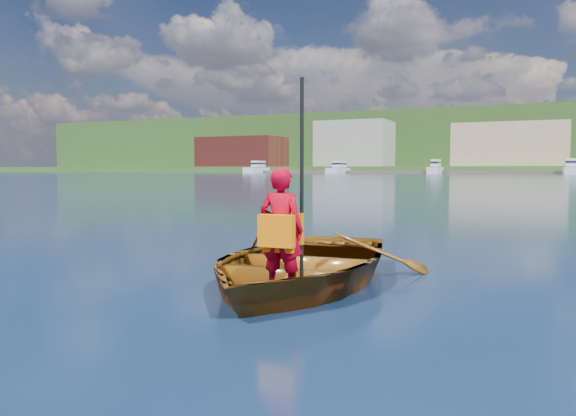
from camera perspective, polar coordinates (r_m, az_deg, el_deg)
ground at (r=5.24m, az=8.62°, el=-10.08°), size 600.00×600.00×0.00m
rowboat at (r=6.23m, az=1.17°, el=-5.66°), size 2.72×3.72×0.75m
child_paddler at (r=5.28m, az=-0.66°, el=-2.24°), size 0.44×0.35×2.03m
shoreline at (r=241.70m, az=23.37°, el=5.82°), size 400.00×140.00×22.00m
dock at (r=152.96m, az=24.94°, el=3.30°), size 160.05×8.61×0.80m
waterfront_buildings at (r=170.28m, az=20.62°, el=5.92°), size 202.00×16.00×14.00m
marina_yachts at (r=148.26m, az=23.62°, el=3.69°), size 142.01×13.47×4.10m
hillside_trees at (r=249.90m, az=25.82°, el=7.68°), size 298.31×80.89×25.03m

